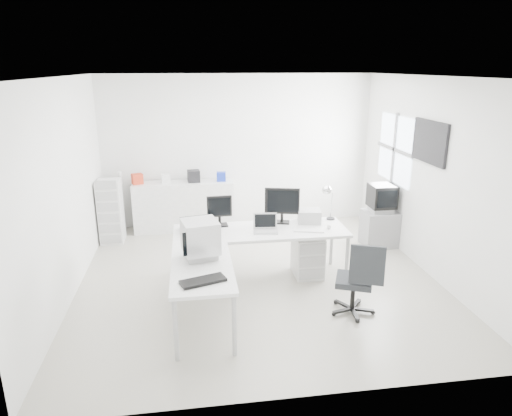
{
  "coord_description": "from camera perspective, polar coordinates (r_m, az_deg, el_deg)",
  "views": [
    {
      "loc": [
        -0.9,
        -5.9,
        2.93
      ],
      "look_at": [
        0.0,
        0.2,
        1.0
      ],
      "focal_mm": 32.0,
      "sensor_mm": 36.0,
      "label": 1
    }
  ],
  "objects": [
    {
      "name": "window",
      "position": [
        7.98,
        16.95,
        7.03
      ],
      "size": [
        0.02,
        1.2,
        1.1
      ],
      "primitive_type": null,
      "color": "white",
      "rests_on": "right_wall"
    },
    {
      "name": "clutter_box_c",
      "position": [
        8.37,
        -7.8,
        3.97
      ],
      "size": [
        0.23,
        0.21,
        0.22
      ],
      "primitive_type": "cube",
      "rotation": [
        0.0,
        0.0,
        0.09
      ],
      "color": "black",
      "rests_on": "sideboard"
    },
    {
      "name": "clutter_box_a",
      "position": [
        8.42,
        -14.62,
        3.54
      ],
      "size": [
        0.23,
        0.21,
        0.18
      ],
      "primitive_type": "cube",
      "rotation": [
        0.0,
        0.0,
        0.34
      ],
      "color": "red",
      "rests_on": "sideboard"
    },
    {
      "name": "floor",
      "position": [
        6.65,
        0.25,
        -8.76
      ],
      "size": [
        5.0,
        5.0,
        0.01
      ],
      "primitive_type": "cube",
      "color": "silver",
      "rests_on": "ground"
    },
    {
      "name": "right_wall",
      "position": [
        6.98,
        21.05,
        3.54
      ],
      "size": [
        0.02,
        5.0,
        2.8
      ],
      "primitive_type": "cube",
      "color": "silver",
      "rests_on": "floor"
    },
    {
      "name": "laser_printer",
      "position": [
        6.67,
        6.68,
        -1.0
      ],
      "size": [
        0.37,
        0.33,
        0.19
      ],
      "primitive_type": "cube",
      "rotation": [
        0.0,
        0.0,
        -0.17
      ],
      "color": "#9F9F9F",
      "rests_on": "main_desk"
    },
    {
      "name": "left_wall",
      "position": [
        6.31,
        -22.82,
        1.95
      ],
      "size": [
        0.02,
        5.0,
        2.8
      ],
      "primitive_type": "cube",
      "color": "silver",
      "rests_on": "floor"
    },
    {
      "name": "inkjet_printer",
      "position": [
        6.34,
        -7.17,
        -2.1
      ],
      "size": [
        0.52,
        0.45,
        0.16
      ],
      "primitive_type": "cube",
      "rotation": [
        0.0,
        0.0,
        0.21
      ],
      "color": "black",
      "rests_on": "main_desk"
    },
    {
      "name": "clutter_box_b",
      "position": [
        8.39,
        -11.21,
        3.62
      ],
      "size": [
        0.17,
        0.15,
        0.16
      ],
      "primitive_type": "cube",
      "rotation": [
        0.0,
        0.0,
        0.12
      ],
      "color": "white",
      "rests_on": "sideboard"
    },
    {
      "name": "drawer_pedestal",
      "position": [
        6.69,
        6.47,
        -5.89
      ],
      "size": [
        0.4,
        0.5,
        0.6
      ],
      "primitive_type": "cube",
      "color": "white",
      "rests_on": "floor"
    },
    {
      "name": "lcd_monitor_small",
      "position": [
        6.45,
        -4.59,
        -0.38
      ],
      "size": [
        0.36,
        0.22,
        0.44
      ],
      "primitive_type": null,
      "rotation": [
        0.0,
        0.0,
        0.06
      ],
      "color": "black",
      "rests_on": "main_desk"
    },
    {
      "name": "ceiling",
      "position": [
        5.97,
        0.29,
        16.12
      ],
      "size": [
        5.0,
        5.0,
        0.01
      ],
      "primitive_type": "cube",
      "color": "white",
      "rests_on": "back_wall"
    },
    {
      "name": "white_mouse",
      "position": [
        6.45,
        9.1,
        -2.32
      ],
      "size": [
        0.06,
        0.06,
        0.06
      ],
      "primitive_type": "sphere",
      "color": "white",
      "rests_on": "main_desk"
    },
    {
      "name": "white_keyboard",
      "position": [
        6.33,
        6.63,
        -2.81
      ],
      "size": [
        0.44,
        0.23,
        0.02
      ],
      "primitive_type": "cube",
      "rotation": [
        0.0,
        0.0,
        -0.25
      ],
      "color": "white",
      "rests_on": "main_desk"
    },
    {
      "name": "filing_cabinet",
      "position": [
        8.2,
        -17.69,
        -0.41
      ],
      "size": [
        0.38,
        0.45,
        1.09
      ],
      "primitive_type": "cube",
      "color": "white",
      "rests_on": "floor"
    },
    {
      "name": "wall_picture",
      "position": [
        6.96,
        20.88,
        7.73
      ],
      "size": [
        0.04,
        0.9,
        0.6
      ],
      "primitive_type": null,
      "color": "black",
      "rests_on": "right_wall"
    },
    {
      "name": "desk_lamp",
      "position": [
        6.79,
        9.41,
        0.66
      ],
      "size": [
        0.2,
        0.2,
        0.51
      ],
      "primitive_type": null,
      "rotation": [
        0.0,
        0.0,
        -0.18
      ],
      "color": "silver",
      "rests_on": "main_desk"
    },
    {
      "name": "black_keyboard",
      "position": [
        4.89,
        -6.64,
        -9.04
      ],
      "size": [
        0.51,
        0.33,
        0.03
      ],
      "primitive_type": "cube",
      "rotation": [
        0.0,
        0.0,
        0.32
      ],
      "color": "black",
      "rests_on": "side_desk"
    },
    {
      "name": "tv_cabinet",
      "position": [
        7.99,
        15.15,
        -2.47
      ],
      "size": [
        0.55,
        0.45,
        0.6
      ],
      "primitive_type": "cube",
      "color": "gray",
      "rests_on": "floor"
    },
    {
      "name": "lcd_monitor_large",
      "position": [
        6.55,
        3.28,
        0.3
      ],
      "size": [
        0.53,
        0.31,
        0.52
      ],
      "primitive_type": null,
      "rotation": [
        0.0,
        0.0,
        -0.24
      ],
      "color": "black",
      "rests_on": "main_desk"
    },
    {
      "name": "sideboard",
      "position": [
        8.51,
        -8.99,
        0.24
      ],
      "size": [
        1.81,
        0.45,
        0.91
      ],
      "primitive_type": "cube",
      "color": "white",
      "rests_on": "floor"
    },
    {
      "name": "main_desk",
      "position": [
        6.48,
        0.58,
        -5.85
      ],
      "size": [
        2.4,
        0.8,
        0.75
      ],
      "primitive_type": null,
      "color": "white",
      "rests_on": "floor"
    },
    {
      "name": "side_desk",
      "position": [
        5.42,
        -6.64,
        -10.87
      ],
      "size": [
        0.7,
        1.4,
        0.75
      ],
      "primitive_type": null,
      "color": "white",
      "rests_on": "floor"
    },
    {
      "name": "crt_monitor",
      "position": [
        5.4,
        -6.96,
        -4.0
      ],
      "size": [
        0.46,
        0.46,
        0.45
      ],
      "primitive_type": null,
      "rotation": [
        0.0,
        0.0,
        0.2
      ],
      "color": "#B7B7BA",
      "rests_on": "side_desk"
    },
    {
      "name": "crt_tv",
      "position": [
        7.83,
        15.45,
        1.15
      ],
      "size": [
        0.5,
        0.48,
        0.45
      ],
      "primitive_type": null,
      "color": "black",
      "rests_on": "tv_cabinet"
    },
    {
      "name": "clutter_bottle",
      "position": [
        8.5,
        -16.61,
        3.62
      ],
      "size": [
        0.07,
        0.07,
        0.22
      ],
      "primitive_type": "cylinder",
      "color": "white",
      "rests_on": "sideboard"
    },
    {
      "name": "back_wall",
      "position": [
        8.59,
        -2.25,
        7.1
      ],
      "size": [
        5.0,
        0.02,
        2.8
      ],
      "primitive_type": "cube",
      "color": "silver",
      "rests_on": "floor"
    },
    {
      "name": "laptop",
      "position": [
        6.22,
        1.19,
        -2.0
      ],
      "size": [
        0.4,
        0.41,
        0.24
      ],
      "primitive_type": null,
      "rotation": [
        0.0,
        0.0,
        -0.12
      ],
      "color": "#B7B7BA",
      "rests_on": "main_desk"
    },
    {
      "name": "office_chair",
      "position": [
        5.72,
        12.16,
        -8.44
      ],
      "size": [
        0.72,
        0.72,
        0.96
      ],
      "primitive_type": null,
      "rotation": [
        0.0,
        0.0,
        -0.39
      ],
      "color": "#272A2D",
      "rests_on": "floor"
    },
    {
      "name": "clutter_box_d",
      "position": [
        8.39,
        -4.37,
        3.94
      ],
      "size": [
        0.17,
        0.16,
        0.16
      ],
      "primitive_type": "cube",
      "rotation": [
        0.0,
        0.0,
        -0.08
      ],
      "color": "#172DA2",
      "rests_on": "sideboard"
    }
  ]
}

